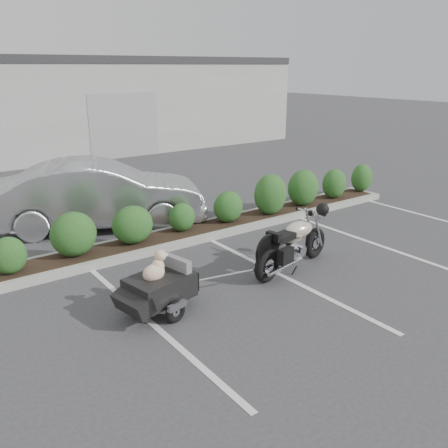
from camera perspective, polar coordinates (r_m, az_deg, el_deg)
ground at (r=8.36m, az=-1.53°, el=-7.07°), size 90.00×90.00×0.00m
planter_kerb at (r=10.54m, az=-3.87°, el=-1.13°), size 12.00×1.00×0.15m
motorcycle at (r=8.80m, az=8.34°, el=-2.46°), size 2.13×0.89×1.23m
pet_trailer at (r=7.30m, az=-7.82°, el=-7.50°), size 1.73×0.99×1.02m
sedan at (r=11.34m, az=-14.70°, el=3.45°), size 5.02×3.37×1.56m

